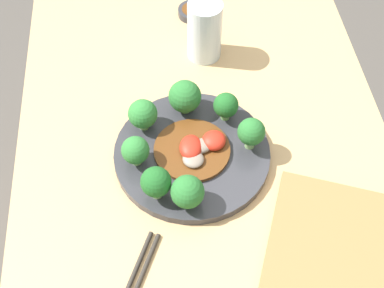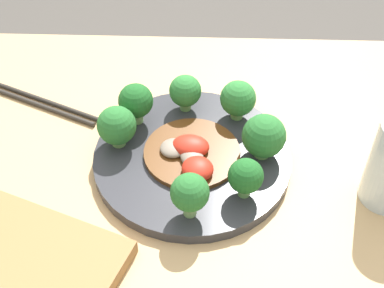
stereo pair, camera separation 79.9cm
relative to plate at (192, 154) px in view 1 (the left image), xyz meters
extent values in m
plane|color=#4C4742|center=(0.05, -0.02, -0.72)|extent=(8.00, 8.00, 0.00)
cube|color=tan|center=(0.05, -0.02, -0.36)|extent=(0.95, 0.65, 0.71)
cylinder|color=#333338|center=(0.00, 0.00, 0.00)|extent=(0.26, 0.26, 0.02)
cylinder|color=#7AAD5B|center=(-0.01, 0.09, 0.02)|extent=(0.02, 0.02, 0.01)
sphere|color=#2D7533|center=(-0.01, 0.09, 0.04)|extent=(0.05, 0.05, 0.05)
cylinder|color=#89B76B|center=(-0.08, 0.06, 0.02)|extent=(0.02, 0.02, 0.02)
sphere|color=#1E5B23|center=(-0.08, 0.06, 0.05)|extent=(0.05, 0.05, 0.05)
cylinder|color=#70A356|center=(0.07, -0.07, 0.02)|extent=(0.02, 0.02, 0.02)
sphere|color=#1E5B23|center=(0.07, -0.07, 0.04)|extent=(0.04, 0.04, 0.04)
cylinder|color=#7AAD5B|center=(0.06, 0.08, 0.02)|extent=(0.02, 0.02, 0.01)
sphere|color=#2D7533|center=(0.06, 0.08, 0.04)|extent=(0.05, 0.05, 0.05)
cylinder|color=#70A356|center=(-0.10, 0.02, 0.01)|extent=(0.02, 0.02, 0.01)
sphere|color=#286B2D|center=(-0.10, 0.02, 0.04)|extent=(0.05, 0.05, 0.05)
cylinder|color=#89B76B|center=(0.00, -0.10, 0.02)|extent=(0.02, 0.02, 0.02)
sphere|color=#286B2D|center=(0.00, -0.10, 0.05)|extent=(0.05, 0.05, 0.05)
cylinder|color=#70A356|center=(0.09, 0.00, 0.01)|extent=(0.02, 0.02, 0.01)
sphere|color=#286B2D|center=(0.09, 0.00, 0.04)|extent=(0.06, 0.06, 0.06)
cylinder|color=#5B3314|center=(0.00, 0.00, 0.01)|extent=(0.13, 0.13, 0.01)
ellipsoid|color=gray|center=(0.00, -0.01, 0.02)|extent=(0.04, 0.05, 0.02)
ellipsoid|color=gray|center=(-0.02, 0.00, 0.02)|extent=(0.05, 0.05, 0.01)
ellipsoid|color=red|center=(0.00, 0.00, 0.02)|extent=(0.05, 0.04, 0.02)
ellipsoid|color=red|center=(0.01, -0.04, 0.02)|extent=(0.06, 0.06, 0.02)
cylinder|color=silver|center=(0.25, -0.05, 0.05)|extent=(0.07, 0.07, 0.12)
cylinder|color=#333338|center=(0.37, -0.04, 0.00)|extent=(0.06, 0.06, 0.01)
cylinder|color=#5B3314|center=(0.37, -0.04, 0.01)|extent=(0.05, 0.05, 0.00)
cube|color=olive|center=(-0.23, -0.18, 0.00)|extent=(0.34, 0.29, 0.02)
camera|label=1|loc=(-0.53, 0.05, 0.73)|focal=50.00mm
camera|label=2|loc=(0.02, -0.49, 0.52)|focal=50.00mm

